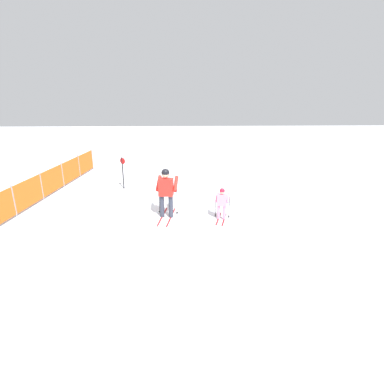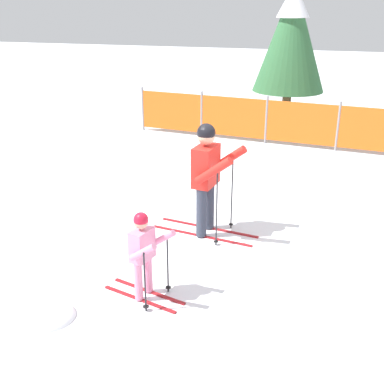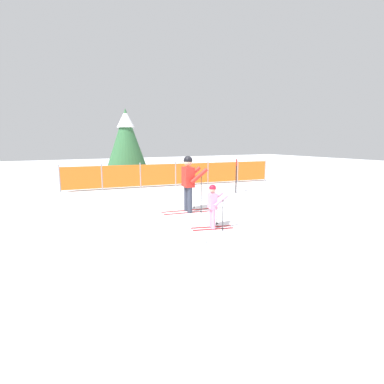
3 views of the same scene
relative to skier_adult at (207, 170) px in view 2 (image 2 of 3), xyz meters
name	(u,v)px [view 2 (image 2 of 3)]	position (x,y,z in m)	size (l,w,h in m)	color
ground_plane	(220,239)	(0.25, -0.14, -1.05)	(60.00, 60.00, 0.00)	white
skier_adult	(207,170)	(0.00, 0.00, 0.00)	(1.69, 0.81, 1.75)	maroon
skier_child	(143,249)	(-0.29, -1.91, -0.39)	(1.09, 0.57, 1.13)	maroon
safety_fence	(338,126)	(1.89, 5.14, -0.45)	(10.47, 1.17, 1.20)	gray
conifer_far	(291,35)	(0.36, 8.30, 1.39)	(2.13, 2.13, 3.95)	#4C3823
snow_mound	(44,316)	(-1.28, -2.60, -1.05)	(0.75, 0.64, 0.30)	white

